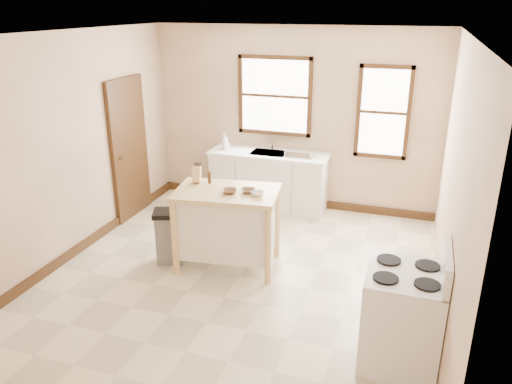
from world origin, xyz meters
TOP-DOWN VIEW (x-y plane):
  - floor at (0.00, 0.00)m, footprint 5.00×5.00m
  - ceiling at (0.00, 0.00)m, footprint 5.00×5.00m
  - wall_back at (0.00, 2.50)m, footprint 4.50×0.04m
  - wall_left at (-2.25, 0.00)m, footprint 0.04×5.00m
  - wall_right at (2.25, 0.00)m, footprint 0.04×5.00m
  - window_main at (-0.30, 2.48)m, footprint 1.17×0.06m
  - window_side at (1.35, 2.48)m, footprint 0.77×0.06m
  - door_left at (-2.21, 1.30)m, footprint 0.06×0.90m
  - baseboard_back at (0.00, 2.47)m, footprint 4.50×0.04m
  - baseboard_left at (-2.22, 0.00)m, footprint 0.04×5.00m
  - sink_counter at (-0.30, 2.20)m, footprint 1.86×0.62m
  - faucet at (-0.30, 2.38)m, footprint 0.03×0.03m
  - soap_bottle_a at (-1.01, 2.15)m, footprint 0.13×0.13m
  - soap_bottle_b at (-1.00, 2.17)m, footprint 0.10×0.10m
  - dish_rack at (0.20, 2.15)m, footprint 0.42×0.33m
  - kitchen_island at (-0.23, 0.23)m, footprint 1.32×0.93m
  - knife_block at (-0.68, 0.38)m, footprint 0.12×0.12m
  - pepper_grinder at (-0.52, 0.41)m, footprint 0.05×0.05m
  - bowl_a at (-0.17, 0.17)m, footprint 0.24×0.24m
  - bowl_b at (0.04, 0.25)m, footprint 0.22×0.22m
  - bowl_c at (0.17, 0.19)m, footprint 0.17×0.17m
  - trash_bin at (-0.96, 0.09)m, footprint 0.44×0.41m
  - gas_stove at (1.91, -0.93)m, footprint 0.73×0.74m

SIDE VIEW (x-z plane):
  - floor at x=0.00m, z-range 0.00..0.00m
  - baseboard_back at x=0.00m, z-range 0.00..0.12m
  - baseboard_left at x=-2.22m, z-range 0.00..0.12m
  - trash_bin at x=-0.96m, z-range 0.00..0.70m
  - sink_counter at x=-0.30m, z-range 0.00..0.92m
  - kitchen_island at x=-0.23m, z-range 0.00..1.00m
  - gas_stove at x=1.91m, z-range 0.00..1.18m
  - dish_rack at x=0.20m, z-range 0.92..1.02m
  - soap_bottle_b at x=-1.00m, z-range 0.92..1.10m
  - bowl_b at x=0.04m, z-range 1.00..1.04m
  - bowl_a at x=-0.17m, z-range 1.00..1.05m
  - bowl_c at x=0.17m, z-range 1.00..1.05m
  - faucet at x=-0.30m, z-range 0.92..1.14m
  - soap_bottle_a at x=-1.01m, z-range 0.92..1.18m
  - door_left at x=-2.21m, z-range 0.00..2.10m
  - pepper_grinder at x=-0.52m, z-range 1.00..1.15m
  - knife_block at x=-0.68m, z-range 1.00..1.20m
  - wall_back at x=0.00m, z-range 0.00..2.80m
  - wall_left at x=-2.25m, z-range 0.00..2.80m
  - wall_right at x=2.25m, z-range 0.00..2.80m
  - window_side at x=1.35m, z-range 0.92..2.29m
  - window_main at x=-0.30m, z-range 1.14..2.36m
  - ceiling at x=0.00m, z-range 2.80..2.80m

